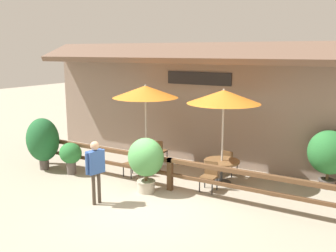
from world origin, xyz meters
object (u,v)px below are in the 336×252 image
at_px(potted_plant_small_flowering, 146,159).
at_px(chair_near_streetside, 133,162).
at_px(pedestrian, 95,164).
at_px(potted_plant_broad_leaf, 329,153).
at_px(patio_umbrella_middle, 224,97).
at_px(dining_table_near, 146,153).
at_px(chair_middle_streetside, 209,175).
at_px(chair_middle_wallside, 228,161).
at_px(potted_plant_corner_fern, 43,140).
at_px(potted_plant_entrance_palm, 71,155).
at_px(patio_umbrella_near, 145,92).
at_px(dining_table_middle, 222,165).
at_px(chair_near_wallside, 159,150).

bearing_deg(potted_plant_small_flowering, chair_near_streetside, 139.80).
bearing_deg(pedestrian, potted_plant_small_flowering, 168.51).
distance_m(potted_plant_broad_leaf, pedestrian, 6.63).
bearing_deg(patio_umbrella_middle, dining_table_near, -179.92).
bearing_deg(potted_plant_broad_leaf, potted_plant_small_flowering, -145.93).
height_order(chair_middle_streetside, chair_middle_wallside, same).
distance_m(dining_table_near, potted_plant_corner_fern, 3.48).
height_order(chair_middle_wallside, potted_plant_small_flowering, potted_plant_small_flowering).
height_order(chair_near_streetside, potted_plant_entrance_palm, potted_plant_entrance_palm).
bearing_deg(dining_table_near, potted_plant_entrance_palm, -137.32).
xyz_separation_m(patio_umbrella_near, chair_middle_streetside, (2.67, -0.75, -2.16)).
relative_size(chair_middle_streetside, pedestrian, 0.50).
height_order(dining_table_near, pedestrian, pedestrian).
distance_m(chair_near_streetside, chair_middle_wallside, 3.04).
xyz_separation_m(dining_table_middle, chair_middle_streetside, (-0.06, -0.76, -0.10)).
relative_size(dining_table_middle, chair_middle_wallside, 1.29).
relative_size(potted_plant_corner_fern, potted_plant_entrance_palm, 1.69).
bearing_deg(patio_umbrella_near, chair_near_streetside, -86.34).
bearing_deg(potted_plant_entrance_palm, pedestrian, -31.87).
relative_size(patio_umbrella_near, patio_umbrella_middle, 1.00).
bearing_deg(potted_plant_small_flowering, patio_umbrella_middle, 48.72).
xyz_separation_m(dining_table_near, potted_plant_small_flowering, (1.17, -1.77, 0.39)).
xyz_separation_m(dining_table_near, patio_umbrella_middle, (2.73, 0.00, 2.06)).
xyz_separation_m(chair_middle_wallside, potted_plant_broad_leaf, (2.90, 0.43, 0.58)).
xyz_separation_m(patio_umbrella_near, potted_plant_small_flowering, (1.17, -1.77, -1.67)).
height_order(potted_plant_corner_fern, potted_plant_entrance_palm, potted_plant_corner_fern).
xyz_separation_m(potted_plant_corner_fern, potted_plant_entrance_palm, (1.14, 0.10, -0.36)).
xyz_separation_m(potted_plant_entrance_palm, pedestrian, (2.35, -1.46, 0.44)).
height_order(patio_umbrella_near, dining_table_middle, patio_umbrella_near).
height_order(chair_near_streetside, potted_plant_small_flowering, potted_plant_small_flowering).
xyz_separation_m(patio_umbrella_near, chair_near_streetside, (0.05, -0.82, -2.16)).
bearing_deg(patio_umbrella_near, chair_near_wallside, 89.48).
bearing_deg(patio_umbrella_near, potted_plant_small_flowering, -56.43).
bearing_deg(dining_table_near, potted_plant_corner_fern, -149.02).
distance_m(chair_middle_wallside, potted_plant_small_flowering, 2.97).
relative_size(chair_near_wallside, patio_umbrella_middle, 0.29).
bearing_deg(potted_plant_entrance_palm, potted_plant_small_flowering, -1.81).
relative_size(dining_table_near, dining_table_middle, 1.00).
bearing_deg(potted_plant_entrance_palm, chair_middle_wallside, 28.57).
bearing_deg(potted_plant_broad_leaf, chair_near_streetside, -159.90).
bearing_deg(dining_table_near, patio_umbrella_near, 180.00).
bearing_deg(potted_plant_broad_leaf, patio_umbrella_near, -167.89).
height_order(chair_middle_wallside, potted_plant_broad_leaf, potted_plant_broad_leaf).
bearing_deg(chair_middle_wallside, potted_plant_entrance_palm, 34.38).
bearing_deg(pedestrian, chair_middle_wallside, 165.17).
bearing_deg(patio_umbrella_middle, chair_near_streetside, -162.87).
bearing_deg(patio_umbrella_middle, potted_plant_broad_leaf, 22.82).
height_order(potted_plant_entrance_palm, pedestrian, pedestrian).
xyz_separation_m(dining_table_near, potted_plant_entrance_palm, (-1.82, -1.67, 0.08)).
distance_m(chair_near_wallside, chair_middle_wallside, 2.65).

